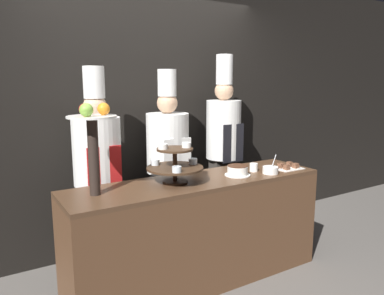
{
  "coord_description": "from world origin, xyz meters",
  "views": [
    {
      "loc": [
        -1.59,
        -2.2,
        1.68
      ],
      "look_at": [
        0.0,
        0.38,
        1.13
      ],
      "focal_mm": 35.0,
      "sensor_mm": 36.0,
      "label": 1
    }
  ],
  "objects_px": {
    "tiered_stand": "(175,164)",
    "chef_center_left": "(168,159)",
    "fruit_pedestal": "(93,133)",
    "chef_left": "(98,167)",
    "chef_center_right": "(223,143)",
    "serving_bowl_near": "(270,170)",
    "cake_square_tray": "(288,167)",
    "cake_round": "(238,171)",
    "cup_white": "(254,167)"
  },
  "relations": [
    {
      "from": "cup_white",
      "to": "serving_bowl_near",
      "type": "distance_m",
      "value": 0.15
    },
    {
      "from": "fruit_pedestal",
      "to": "cake_round",
      "type": "bearing_deg",
      "value": -4.54
    },
    {
      "from": "tiered_stand",
      "to": "fruit_pedestal",
      "type": "height_order",
      "value": "fruit_pedestal"
    },
    {
      "from": "fruit_pedestal",
      "to": "chef_left",
      "type": "xyz_separation_m",
      "value": [
        0.19,
        0.54,
        -0.37
      ]
    },
    {
      "from": "cake_round",
      "to": "cup_white",
      "type": "bearing_deg",
      "value": 10.21
    },
    {
      "from": "fruit_pedestal",
      "to": "serving_bowl_near",
      "type": "xyz_separation_m",
      "value": [
        1.48,
        -0.19,
        -0.41
      ]
    },
    {
      "from": "cake_square_tray",
      "to": "chef_center_left",
      "type": "xyz_separation_m",
      "value": [
        -0.88,
        0.68,
        0.05
      ]
    },
    {
      "from": "tiered_stand",
      "to": "serving_bowl_near",
      "type": "bearing_deg",
      "value": -11.47
    },
    {
      "from": "chef_center_right",
      "to": "serving_bowl_near",
      "type": "bearing_deg",
      "value": -92.39
    },
    {
      "from": "serving_bowl_near",
      "to": "chef_center_right",
      "type": "bearing_deg",
      "value": 87.61
    },
    {
      "from": "fruit_pedestal",
      "to": "cake_square_tray",
      "type": "bearing_deg",
      "value": -4.68
    },
    {
      "from": "chef_center_right",
      "to": "fruit_pedestal",
      "type": "bearing_deg",
      "value": -160.39
    },
    {
      "from": "cup_white",
      "to": "chef_center_right",
      "type": "height_order",
      "value": "chef_center_right"
    },
    {
      "from": "cup_white",
      "to": "fruit_pedestal",
      "type": "bearing_deg",
      "value": 177.69
    },
    {
      "from": "fruit_pedestal",
      "to": "cake_square_tray",
      "type": "relative_size",
      "value": 2.59
    },
    {
      "from": "chef_center_left",
      "to": "tiered_stand",
      "type": "bearing_deg",
      "value": -112.68
    },
    {
      "from": "fruit_pedestal",
      "to": "cake_round",
      "type": "height_order",
      "value": "fruit_pedestal"
    },
    {
      "from": "chef_left",
      "to": "chef_center_left",
      "type": "distance_m",
      "value": 0.67
    },
    {
      "from": "cup_white",
      "to": "cake_square_tray",
      "type": "relative_size",
      "value": 0.29
    },
    {
      "from": "cake_square_tray",
      "to": "serving_bowl_near",
      "type": "relative_size",
      "value": 1.54
    },
    {
      "from": "tiered_stand",
      "to": "serving_bowl_near",
      "type": "relative_size",
      "value": 2.73
    },
    {
      "from": "chef_center_left",
      "to": "cup_white",
      "type": "bearing_deg",
      "value": -47.64
    },
    {
      "from": "tiered_stand",
      "to": "chef_left",
      "type": "relative_size",
      "value": 0.25
    },
    {
      "from": "chef_center_left",
      "to": "chef_center_right",
      "type": "height_order",
      "value": "chef_center_right"
    },
    {
      "from": "cake_round",
      "to": "chef_center_left",
      "type": "xyz_separation_m",
      "value": [
        -0.33,
        0.63,
        0.03
      ]
    },
    {
      "from": "serving_bowl_near",
      "to": "chef_center_right",
      "type": "xyz_separation_m",
      "value": [
        0.03,
        0.73,
        0.13
      ]
    },
    {
      "from": "cup_white",
      "to": "chef_center_left",
      "type": "relative_size",
      "value": 0.04
    },
    {
      "from": "tiered_stand",
      "to": "chef_center_left",
      "type": "bearing_deg",
      "value": 67.32
    },
    {
      "from": "cake_round",
      "to": "chef_center_left",
      "type": "relative_size",
      "value": 0.12
    },
    {
      "from": "cake_square_tray",
      "to": "chef_left",
      "type": "bearing_deg",
      "value": 156.35
    },
    {
      "from": "fruit_pedestal",
      "to": "chef_center_right",
      "type": "relative_size",
      "value": 0.34
    },
    {
      "from": "chef_left",
      "to": "chef_center_right",
      "type": "relative_size",
      "value": 0.93
    },
    {
      "from": "fruit_pedestal",
      "to": "tiered_stand",
      "type": "bearing_deg",
      "value": -1.85
    },
    {
      "from": "cake_round",
      "to": "chef_left",
      "type": "height_order",
      "value": "chef_left"
    },
    {
      "from": "fruit_pedestal",
      "to": "serving_bowl_near",
      "type": "relative_size",
      "value": 3.98
    },
    {
      "from": "cake_round",
      "to": "serving_bowl_near",
      "type": "height_order",
      "value": "serving_bowl_near"
    },
    {
      "from": "fruit_pedestal",
      "to": "cake_round",
      "type": "relative_size",
      "value": 2.97
    },
    {
      "from": "cup_white",
      "to": "chef_center_right",
      "type": "distance_m",
      "value": 0.61
    },
    {
      "from": "cup_white",
      "to": "serving_bowl_near",
      "type": "height_order",
      "value": "serving_bowl_near"
    },
    {
      "from": "cup_white",
      "to": "chef_left",
      "type": "distance_m",
      "value": 1.35
    },
    {
      "from": "fruit_pedestal",
      "to": "chef_center_left",
      "type": "relative_size",
      "value": 0.36
    },
    {
      "from": "tiered_stand",
      "to": "serving_bowl_near",
      "type": "height_order",
      "value": "tiered_stand"
    },
    {
      "from": "chef_center_left",
      "to": "chef_center_right",
      "type": "bearing_deg",
      "value": 0.0
    },
    {
      "from": "fruit_pedestal",
      "to": "cup_white",
      "type": "bearing_deg",
      "value": -2.31
    },
    {
      "from": "tiered_stand",
      "to": "chef_center_right",
      "type": "distance_m",
      "value": 1.04
    },
    {
      "from": "serving_bowl_near",
      "to": "chef_left",
      "type": "relative_size",
      "value": 0.09
    },
    {
      "from": "cake_round",
      "to": "cup_white",
      "type": "height_order",
      "value": "cake_round"
    },
    {
      "from": "chef_center_left",
      "to": "chef_center_right",
      "type": "xyz_separation_m",
      "value": [
        0.64,
        0.0,
        0.09
      ]
    },
    {
      "from": "cake_square_tray",
      "to": "chef_left",
      "type": "height_order",
      "value": "chef_left"
    },
    {
      "from": "tiered_stand",
      "to": "cake_round",
      "type": "distance_m",
      "value": 0.58
    }
  ]
}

